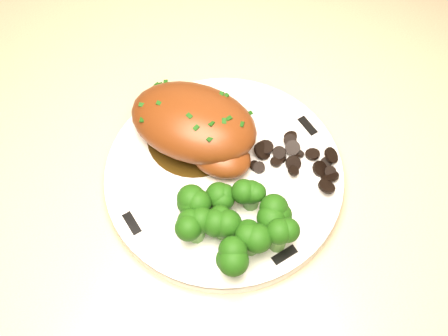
% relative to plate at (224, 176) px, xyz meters
% --- Properties ---
extents(plate, '(0.33, 0.33, 0.02)m').
position_rel_plate_xyz_m(plate, '(0.00, 0.00, 0.00)').
color(plate, white).
rests_on(plate, counter).
extents(rim_accent_0, '(0.03, 0.02, 0.00)m').
position_rel_plate_xyz_m(rim_accent_0, '(0.06, 0.09, 0.01)').
color(rim_accent_0, black).
rests_on(rim_accent_0, plate).
extents(rim_accent_1, '(0.02, 0.03, 0.00)m').
position_rel_plate_xyz_m(rim_accent_1, '(-0.09, 0.06, 0.01)').
color(rim_accent_1, black).
rests_on(rim_accent_1, plate).
extents(rim_accent_2, '(0.03, 0.02, 0.00)m').
position_rel_plate_xyz_m(rim_accent_2, '(-0.06, -0.09, 0.01)').
color(rim_accent_2, black).
rests_on(rim_accent_2, plate).
extents(rim_accent_3, '(0.02, 0.03, 0.00)m').
position_rel_plate_xyz_m(rim_accent_3, '(0.09, -0.06, 0.01)').
color(rim_accent_3, black).
rests_on(rim_accent_3, plate).
extents(gravy_pool, '(0.11, 0.11, 0.00)m').
position_rel_plate_xyz_m(gravy_pool, '(-0.05, 0.03, 0.01)').
color(gravy_pool, '#342309').
rests_on(gravy_pool, plate).
extents(chicken_breast, '(0.15, 0.10, 0.06)m').
position_rel_plate_xyz_m(chicken_breast, '(-0.04, 0.03, 0.04)').
color(chicken_breast, brown).
rests_on(chicken_breast, plate).
extents(mushroom_pile, '(0.08, 0.06, 0.02)m').
position_rel_plate_xyz_m(mushroom_pile, '(0.07, 0.04, 0.01)').
color(mushroom_pile, black).
rests_on(mushroom_pile, plate).
extents(broccoli_florets, '(0.11, 0.10, 0.04)m').
position_rel_plate_xyz_m(broccoli_florets, '(0.04, -0.06, 0.03)').
color(broccoli_florets, '#548E3C').
rests_on(broccoli_florets, plate).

